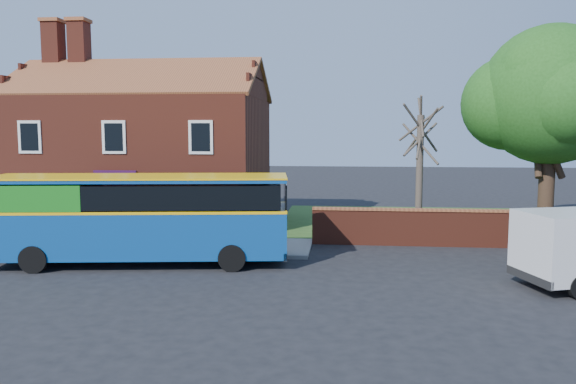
# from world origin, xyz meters

# --- Properties ---
(ground) EXTENTS (120.00, 120.00, 0.00)m
(ground) POSITION_xyz_m (0.00, 0.00, 0.00)
(ground) COLOR black
(ground) RESTS_ON ground
(pavement) EXTENTS (18.00, 3.50, 0.12)m
(pavement) POSITION_xyz_m (-7.00, 5.75, 0.06)
(pavement) COLOR gray
(pavement) RESTS_ON ground
(kerb) EXTENTS (18.00, 0.15, 0.14)m
(kerb) POSITION_xyz_m (-7.00, 4.00, 0.07)
(kerb) COLOR slate
(kerb) RESTS_ON ground
(grass_strip) EXTENTS (26.00, 12.00, 0.04)m
(grass_strip) POSITION_xyz_m (13.00, 13.00, 0.02)
(grass_strip) COLOR #426B28
(grass_strip) RESTS_ON ground
(shop_building) EXTENTS (12.30, 8.13, 10.50)m
(shop_building) POSITION_xyz_m (-7.02, 11.50, 3.41)
(shop_building) COLOR maroon
(shop_building) RESTS_ON ground
(bus) EXTENTS (10.97, 4.08, 3.26)m
(bus) POSITION_xyz_m (-4.41, 2.65, 1.85)
(bus) COLOR #0D448F
(bus) RESTS_ON ground
(large_tree) EXTENTS (7.87, 6.22, 9.60)m
(large_tree) POSITION_xyz_m (12.60, 9.64, 6.28)
(large_tree) COLOR black
(large_tree) RESTS_ON ground
(bare_tree) EXTENTS (2.29, 2.73, 6.11)m
(bare_tree) POSITION_xyz_m (6.80, 9.20, 3.14)
(bare_tree) COLOR #4C4238
(bare_tree) RESTS_ON ground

